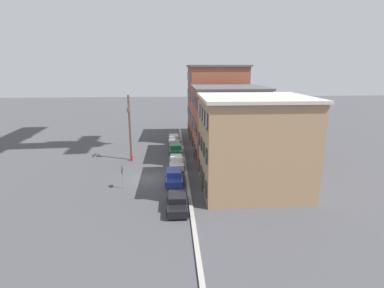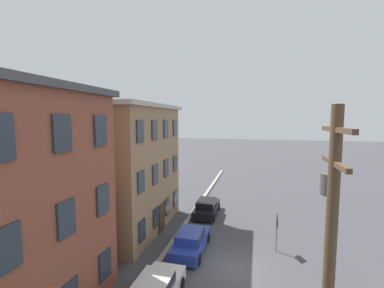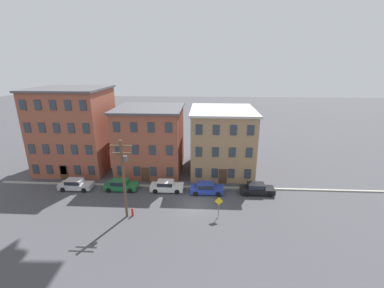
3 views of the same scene
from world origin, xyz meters
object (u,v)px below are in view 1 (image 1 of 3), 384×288
object	(u,v)px
utility_pole	(130,124)
fire_hydrant	(132,158)
car_silver	(174,139)
car_blue	(174,176)
car_black	(177,202)
car_green	(175,149)
caution_sign	(122,173)
car_white	(176,161)

from	to	relation	value
utility_pole	fire_hydrant	world-z (taller)	utility_pole
car_silver	car_blue	bearing A→B (deg)	-0.52
car_black	fire_hydrant	size ratio (longest dim) A/B	4.58
car_green	utility_pole	world-z (taller)	utility_pole
fire_hydrant	caution_sign	bearing A→B (deg)	1.56
fire_hydrant	car_black	bearing A→B (deg)	21.70
car_green	car_silver	bearing A→B (deg)	-178.46
car_silver	caution_sign	bearing A→B (deg)	-16.33
fire_hydrant	car_white	bearing A→B (deg)	64.02
car_white	caution_sign	world-z (taller)	caution_sign
car_white	caution_sign	distance (m)	8.95
car_green	caution_sign	world-z (taller)	caution_sign
car_silver	utility_pole	bearing A→B (deg)	-34.05
utility_pole	caution_sign	bearing A→B (deg)	2.32
car_green	car_blue	size ratio (longest dim) A/B	1.00
car_silver	car_black	distance (m)	24.45
car_silver	caution_sign	world-z (taller)	caution_sign
car_silver	fire_hydrant	distance (m)	11.18
car_blue	caution_sign	distance (m)	5.71
car_blue	utility_pole	xyz separation A→B (m)	(-8.90, -5.88, 4.32)
car_green	caution_sign	xyz separation A→B (m)	(13.00, -5.79, 0.97)
car_black	car_blue	bearing A→B (deg)	-178.05
car_green	fire_hydrant	world-z (taller)	car_green
car_silver	caution_sign	xyz separation A→B (m)	(19.19, -5.62, 0.97)
car_blue	car_silver	bearing A→B (deg)	179.48
car_white	car_blue	distance (m)	5.38
car_green	car_black	world-z (taller)	same
car_black	caution_sign	bearing A→B (deg)	-132.77
car_green	car_black	bearing A→B (deg)	-0.32
caution_sign	car_green	bearing A→B (deg)	156.01
utility_pole	car_blue	bearing A→B (deg)	33.43
car_silver	car_green	xyz separation A→B (m)	(6.19, 0.17, 0.00)
car_silver	utility_pole	world-z (taller)	utility_pole
car_green	car_blue	bearing A→B (deg)	-1.61
car_black	fire_hydrant	distance (m)	16.09
car_black	fire_hydrant	xyz separation A→B (m)	(-14.95, -5.95, -0.27)
car_black	utility_pole	world-z (taller)	utility_pole
car_blue	caution_sign	xyz separation A→B (m)	(1.36, -5.46, 0.97)
car_white	fire_hydrant	world-z (taller)	car_white
car_black	caution_sign	world-z (taller)	caution_sign
car_black	utility_pole	xyz separation A→B (m)	(-15.51, -6.10, 4.32)
car_silver	car_blue	world-z (taller)	same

